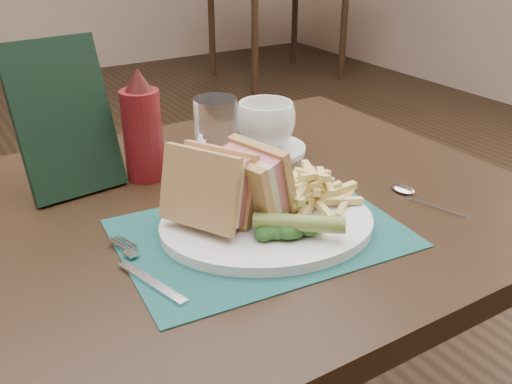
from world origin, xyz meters
TOP-DOWN VIEW (x-y plane):
  - floor at (0.00, 0.00)m, footprint 7.00×7.00m
  - table_main at (0.00, -0.50)m, footprint 0.90×0.75m
  - table_bg_right at (2.07, 2.47)m, footprint 0.90×0.75m
  - placemat at (-0.03, -0.61)m, footprint 0.40×0.30m
  - plate at (-0.02, -0.61)m, footprint 0.36×0.33m
  - sandwich_half_a at (-0.11, -0.59)m, footprint 0.12×0.14m
  - sandwich_half_b at (-0.05, -0.59)m, footprint 0.10×0.12m
  - kale_garnish at (-0.02, -0.66)m, footprint 0.11×0.08m
  - pickle_spear at (-0.01, -0.67)m, footprint 0.10×0.10m
  - fries_pile at (0.06, -0.59)m, footprint 0.18×0.20m
  - fork at (-0.21, -0.62)m, footprint 0.08×0.17m
  - spoon at (0.24, -0.66)m, footprint 0.08×0.15m
  - saucer at (0.14, -0.36)m, footprint 0.18×0.18m
  - coffee_cup at (0.14, -0.36)m, footprint 0.15×0.15m
  - drinking_glass at (0.02, -0.40)m, footprint 0.08×0.08m
  - ketchup_bottle at (-0.09, -0.35)m, footprint 0.08×0.08m
  - check_presenter at (-0.21, -0.33)m, footprint 0.16×0.11m

SIDE VIEW (x-z plane):
  - floor at x=0.00m, z-range 0.00..0.00m
  - table_main at x=0.00m, z-range 0.00..0.75m
  - table_bg_right at x=2.07m, z-range 0.00..0.75m
  - placemat at x=-0.03m, z-range 0.75..0.75m
  - spoon at x=0.24m, z-range 0.75..0.76m
  - saucer at x=0.14m, z-range 0.75..0.76m
  - fork at x=-0.21m, z-range 0.75..0.76m
  - plate at x=-0.02m, z-range 0.75..0.77m
  - kale_garnish at x=-0.02m, z-range 0.77..0.79m
  - pickle_spear at x=-0.01m, z-range 0.78..0.80m
  - fries_pile at x=0.06m, z-range 0.77..0.83m
  - coffee_cup at x=0.14m, z-range 0.76..0.85m
  - drinking_glass at x=0.02m, z-range 0.75..0.88m
  - sandwich_half_b at x=-0.05m, z-range 0.77..0.87m
  - sandwich_half_a at x=-0.11m, z-range 0.77..0.88m
  - ketchup_bottle at x=-0.09m, z-range 0.75..0.94m
  - check_presenter at x=-0.21m, z-range 0.75..0.99m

